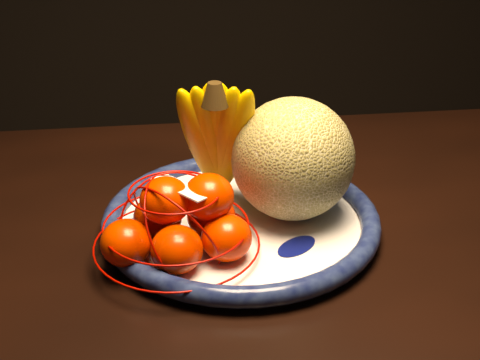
{
  "coord_description": "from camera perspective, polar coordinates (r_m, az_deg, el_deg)",
  "views": [
    {
      "loc": [
        -0.16,
        -0.62,
        1.19
      ],
      "look_at": [
        -0.07,
        0.15,
        0.8
      ],
      "focal_mm": 50.0,
      "sensor_mm": 36.0,
      "label": 1
    }
  ],
  "objects": [
    {
      "name": "banana_bunch",
      "position": [
        0.88,
        -1.92,
        3.79
      ],
      "size": [
        0.13,
        0.13,
        0.2
      ],
      "rotation": [
        0.0,
        0.0,
        -0.16
      ],
      "color": "#E2B400",
      "rests_on": "fruit_bowl"
    },
    {
      "name": "dining_table",
      "position": [
        0.91,
        6.26,
        -9.68
      ],
      "size": [
        1.46,
        0.88,
        0.73
      ],
      "rotation": [
        0.0,
        0.0,
        0.0
      ],
      "color": "black",
      "rests_on": "ground"
    },
    {
      "name": "price_tag",
      "position": [
        0.78,
        -5.04,
        -0.65
      ],
      "size": [
        0.07,
        0.07,
        0.01
      ],
      "primitive_type": "cube",
      "rotation": [
        -0.14,
        0.1,
        -0.74
      ],
      "color": "white",
      "rests_on": "mandarin_bag"
    },
    {
      "name": "cantaloupe",
      "position": [
        0.87,
        4.54,
        1.81
      ],
      "size": [
        0.16,
        0.16,
        0.16
      ],
      "primitive_type": "sphere",
      "color": "olive",
      "rests_on": "fruit_bowl"
    },
    {
      "name": "mandarin_bag",
      "position": [
        0.81,
        -5.07,
        -3.75
      ],
      "size": [
        0.23,
        0.23,
        0.13
      ],
      "rotation": [
        0.0,
        0.0,
        -0.16
      ],
      "color": "#FF3C00",
      "rests_on": "fruit_bowl"
    },
    {
      "name": "fruit_bowl",
      "position": [
        0.89,
        0.07,
        -3.49
      ],
      "size": [
        0.37,
        0.37,
        0.03
      ],
      "rotation": [
        0.0,
        0.0,
        0.06
      ],
      "color": "white",
      "rests_on": "dining_table"
    }
  ]
}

